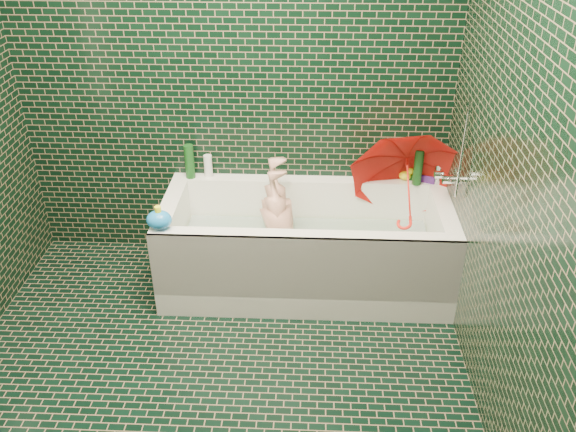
{
  "coord_description": "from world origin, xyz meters",
  "views": [
    {
      "loc": [
        0.48,
        -2.06,
        2.29
      ],
      "look_at": [
        0.35,
        0.82,
        0.59
      ],
      "focal_mm": 38.0,
      "sensor_mm": 36.0,
      "label": 1
    }
  ],
  "objects_px": {
    "bathtub": "(306,254)",
    "child": "(282,236)",
    "bath_toy": "(159,220)",
    "umbrella": "(409,190)",
    "rubber_duck": "(406,175)"
  },
  "relations": [
    {
      "from": "umbrella",
      "to": "rubber_duck",
      "type": "height_order",
      "value": "umbrella"
    },
    {
      "from": "child",
      "to": "rubber_duck",
      "type": "relative_size",
      "value": 8.96
    },
    {
      "from": "bathtub",
      "to": "child",
      "type": "relative_size",
      "value": 1.8
    },
    {
      "from": "rubber_duck",
      "to": "bath_toy",
      "type": "height_order",
      "value": "bath_toy"
    },
    {
      "from": "child",
      "to": "bath_toy",
      "type": "distance_m",
      "value": 0.79
    },
    {
      "from": "child",
      "to": "umbrella",
      "type": "xyz_separation_m",
      "value": [
        0.74,
        0.05,
        0.31
      ]
    },
    {
      "from": "bathtub",
      "to": "rubber_duck",
      "type": "height_order",
      "value": "rubber_duck"
    },
    {
      "from": "bathtub",
      "to": "umbrella",
      "type": "bearing_deg",
      "value": 9.0
    },
    {
      "from": "bath_toy",
      "to": "rubber_duck",
      "type": "bearing_deg",
      "value": 12.94
    },
    {
      "from": "umbrella",
      "to": "bath_toy",
      "type": "xyz_separation_m",
      "value": [
        -1.38,
        -0.38,
        -0.01
      ]
    },
    {
      "from": "umbrella",
      "to": "rubber_duck",
      "type": "xyz_separation_m",
      "value": [
        0.02,
        0.26,
        -0.03
      ]
    },
    {
      "from": "bathtub",
      "to": "child",
      "type": "height_order",
      "value": "bathtub"
    },
    {
      "from": "child",
      "to": "umbrella",
      "type": "bearing_deg",
      "value": 94.65
    },
    {
      "from": "umbrella",
      "to": "bathtub",
      "type": "bearing_deg",
      "value": -165.34
    },
    {
      "from": "rubber_duck",
      "to": "bath_toy",
      "type": "xyz_separation_m",
      "value": [
        -1.4,
        -0.64,
        0.02
      ]
    }
  ]
}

